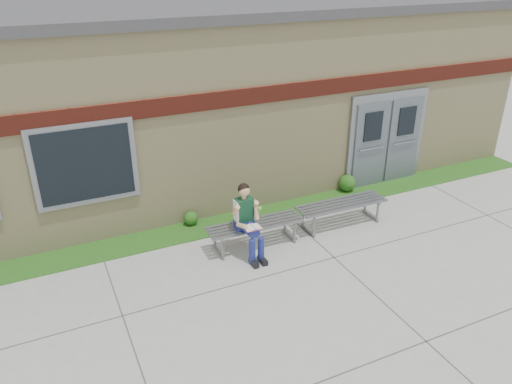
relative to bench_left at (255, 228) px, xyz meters
name	(u,v)px	position (x,y,z in m)	size (l,w,h in m)	color
ground	(301,285)	(0.18, -1.54, -0.38)	(80.00, 80.00, 0.00)	#9E9E99
grass_strip	(242,219)	(0.18, 1.06, -0.37)	(16.00, 0.80, 0.02)	#225516
school_building	(188,89)	(0.18, 4.44, 1.72)	(16.20, 6.22, 4.20)	beige
bench_left	(255,228)	(0.00, 0.00, 0.00)	(1.92, 0.58, 0.49)	slate
bench_right	(341,208)	(2.00, 0.00, 0.01)	(1.97, 0.58, 0.51)	slate
girl	(248,219)	(-0.25, -0.21, 0.37)	(0.51, 0.84, 1.42)	navy
shrub_mid	(191,218)	(-0.89, 1.31, -0.21)	(0.30, 0.30, 0.30)	#225516
shrub_east	(347,183)	(3.06, 1.31, -0.16)	(0.40, 0.40, 0.40)	#225516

